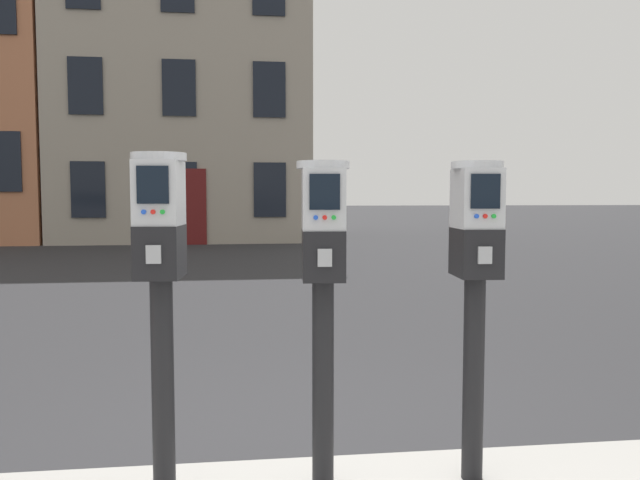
{
  "coord_description": "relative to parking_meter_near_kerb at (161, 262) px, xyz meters",
  "views": [
    {
      "loc": [
        -0.27,
        -2.62,
        1.36
      ],
      "look_at": [
        0.06,
        -0.0,
        1.17
      ],
      "focal_mm": 35.05,
      "sensor_mm": 36.0,
      "label": 1
    }
  ],
  "objects": [
    {
      "name": "parking_meter_near_kerb",
      "position": [
        0.0,
        0.0,
        0.0
      ],
      "size": [
        0.23,
        0.26,
        1.39
      ],
      "rotation": [
        0.0,
        0.0,
        -1.65
      ],
      "color": "black",
      "rests_on": "sidewalk_slab"
    },
    {
      "name": "parking_meter_twin_adjacent",
      "position": [
        0.65,
        -0.0,
        -0.02
      ],
      "size": [
        0.23,
        0.26,
        1.36
      ],
      "rotation": [
        0.0,
        0.0,
        -1.65
      ],
      "color": "black",
      "rests_on": "sidewalk_slab"
    },
    {
      "name": "parking_meter_end_of_row",
      "position": [
        1.3,
        -0.0,
        -0.02
      ],
      "size": [
        0.23,
        0.26,
        1.36
      ],
      "rotation": [
        0.0,
        0.0,
        -1.65
      ],
      "color": "black",
      "rests_on": "sidewalk_slab"
    },
    {
      "name": "townhouse_brownstone",
      "position": [
        -1.35,
        17.92,
        4.44
      ],
      "size": [
        7.36,
        5.85,
        11.06
      ],
      "color": "#9E9384",
      "rests_on": "ground_plane"
    }
  ]
}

